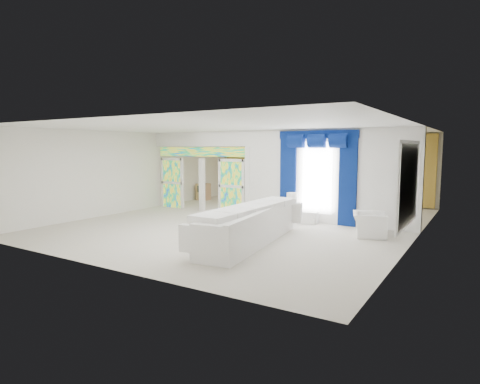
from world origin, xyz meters
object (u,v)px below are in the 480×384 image
Objects in this scene: coffee_table at (214,228)px; grand_piano at (266,193)px; console_table at (300,217)px; armchair at (369,224)px; white_sofa at (251,227)px.

grand_piano is (-1.72, 6.33, 0.27)m from coffee_table.
coffee_table is at bearing -114.67° from console_table.
coffee_table is 1.77× the size of armchair.
armchair is at bearing -19.62° from console_table.
coffee_table is at bearing 159.90° from white_sofa.
coffee_table is 4.26m from armchair.
white_sofa is 2.49× the size of coffee_table.
console_table is at bearing 53.87° from armchair.
white_sofa is 1.40m from coffee_table.
white_sofa reaches higher than coffee_table.
coffee_table is 6.57m from grand_piano.
grand_piano is (-3.07, 6.63, 0.05)m from white_sofa.
grand_piano is at bearing 105.21° from coffee_table.
console_table is (-0.01, 3.22, -0.23)m from white_sofa.
armchair is at bearing 37.29° from white_sofa.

